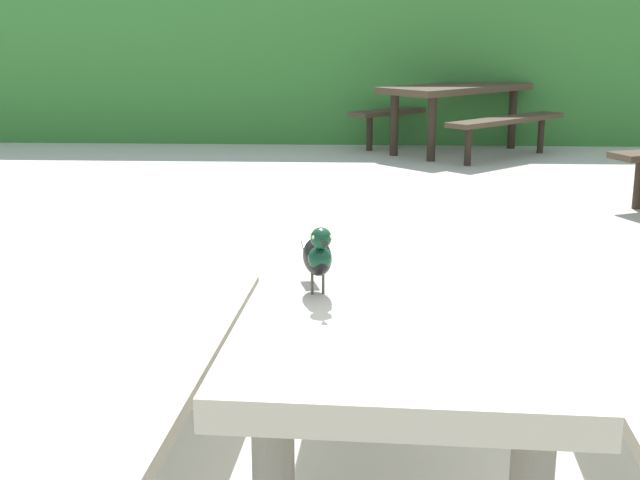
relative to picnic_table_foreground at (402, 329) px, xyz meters
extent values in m
cube|color=#387A33|center=(0.40, 8.89, 0.36)|extent=(28.00, 2.31, 1.83)
cube|color=#B2A893|center=(0.00, 0.00, 0.15)|extent=(0.85, 1.84, 0.07)
cylinder|color=slate|center=(-0.23, 0.71, -0.22)|extent=(0.09, 0.09, 0.67)
cylinder|color=slate|center=(0.30, 0.69, -0.22)|extent=(0.09, 0.09, 0.67)
cube|color=#B2A893|center=(-0.70, 0.03, -0.14)|extent=(0.36, 1.72, 0.05)
cylinder|color=slate|center=(-0.67, 0.68, -0.36)|extent=(0.07, 0.07, 0.39)
cylinder|color=slate|center=(0.73, 0.61, -0.36)|extent=(0.07, 0.07, 0.39)
ellipsoid|color=black|center=(-0.23, -0.25, 0.28)|extent=(0.10, 0.16, 0.09)
ellipsoid|color=#0F3823|center=(-0.22, -0.29, 0.29)|extent=(0.07, 0.08, 0.06)
sphere|color=#0F3823|center=(-0.22, -0.31, 0.34)|extent=(0.05, 0.05, 0.05)
sphere|color=#EAE08C|center=(-0.20, -0.31, 0.35)|extent=(0.01, 0.01, 0.01)
sphere|color=#EAE08C|center=(-0.23, -0.32, 0.35)|extent=(0.01, 0.01, 0.01)
cone|color=black|center=(-0.21, -0.35, 0.34)|extent=(0.02, 0.03, 0.02)
cube|color=black|center=(-0.25, -0.13, 0.27)|extent=(0.06, 0.10, 0.04)
cylinder|color=#47423D|center=(-0.21, -0.25, 0.21)|extent=(0.01, 0.01, 0.05)
cylinder|color=#47423D|center=(-0.24, -0.26, 0.21)|extent=(0.01, 0.01, 0.05)
cube|color=#473828|center=(0.93, 7.23, 0.15)|extent=(1.81, 1.81, 0.07)
cylinder|color=#2E241A|center=(1.62, 7.53, -0.22)|extent=(0.09, 0.09, 0.67)
cylinder|color=#2E241A|center=(1.25, 7.91, -0.22)|extent=(0.09, 0.09, 0.67)
cylinder|color=#2E241A|center=(0.62, 6.55, -0.22)|extent=(0.09, 0.09, 0.67)
cylinder|color=#2E241A|center=(0.25, 6.93, -0.22)|extent=(0.09, 0.09, 0.67)
cube|color=#473828|center=(1.43, 6.73, -0.14)|extent=(1.41, 1.40, 0.05)
cylinder|color=#2E241A|center=(1.88, 7.18, -0.36)|extent=(0.07, 0.07, 0.39)
cylinder|color=#2E241A|center=(0.97, 6.28, -0.36)|extent=(0.07, 0.07, 0.39)
cube|color=#473828|center=(0.44, 7.73, -0.14)|extent=(1.41, 1.40, 0.05)
cylinder|color=#2E241A|center=(0.90, 8.18, -0.36)|extent=(0.07, 0.07, 0.39)
cylinder|color=#2E241A|center=(-0.01, 7.28, -0.36)|extent=(0.07, 0.07, 0.39)
cylinder|color=#2E241A|center=(2.04, 4.27, -0.36)|extent=(0.07, 0.07, 0.39)
camera|label=1|loc=(-0.13, -2.28, 0.84)|focal=47.49mm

